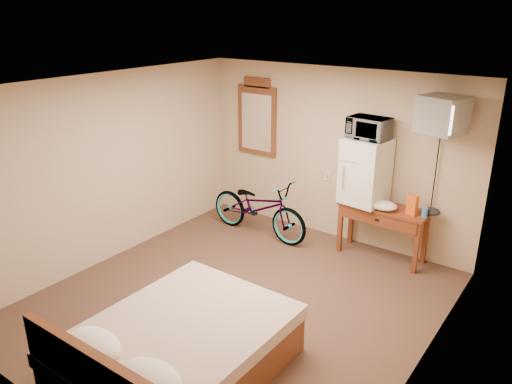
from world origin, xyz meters
TOP-DOWN VIEW (x-y plane):
  - room at (-0.00, 0.00)m, footprint 4.60×4.64m
  - desk at (0.92, 2.01)m, footprint 1.18×0.46m
  - mini_fridge at (0.61, 2.03)m, footprint 0.59×0.58m
  - microwave at (0.61, 2.03)m, footprint 0.55×0.40m
  - snack_bag at (1.31, 1.98)m, footprint 0.15×0.11m
  - blue_cup at (1.47, 2.00)m, footprint 0.07×0.07m
  - cloth_cream at (0.94, 1.93)m, footprint 0.37×0.28m
  - cloth_dark_a at (0.45, 1.91)m, footprint 0.23×0.17m
  - cloth_dark_b at (1.52, 2.12)m, footprint 0.21×0.18m
  - crt_television at (1.52, 2.02)m, footprint 0.61×0.66m
  - wall_mirror at (-1.35, 2.27)m, footprint 0.71×0.04m
  - bicycle at (-0.87, 1.65)m, footprint 1.72×0.66m
  - bed at (0.33, -1.37)m, footprint 1.56×2.05m

SIDE VIEW (x-z plane):
  - bed at x=0.33m, z-range -0.16..0.74m
  - bicycle at x=-0.87m, z-range 0.00..0.89m
  - desk at x=0.92m, z-range 0.24..0.99m
  - cloth_dark_a at x=0.45m, z-range 0.75..0.84m
  - cloth_dark_b at x=1.52m, z-range 0.75..0.85m
  - cloth_cream at x=0.94m, z-range 0.75..0.86m
  - blue_cup at x=1.47m, z-range 0.75..0.88m
  - snack_bag at x=1.31m, z-range 0.75..1.02m
  - mini_fridge at x=0.61m, z-range 0.75..1.64m
  - room at x=0.00m, z-range 0.00..2.50m
  - wall_mirror at x=-1.35m, z-range 1.03..2.23m
  - microwave at x=0.61m, z-range 1.64..1.92m
  - crt_television at x=1.52m, z-range 1.84..2.28m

